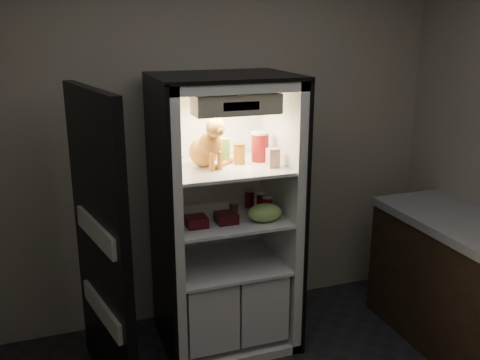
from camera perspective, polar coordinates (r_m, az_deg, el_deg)
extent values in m
plane|color=#A49B89|center=(3.90, -3.71, 4.06)|extent=(3.60, 0.00, 3.60)
cube|color=white|center=(3.89, -3.07, -2.45)|extent=(0.85, 0.06, 1.85)
cube|color=white|center=(3.51, -7.78, -4.72)|extent=(0.06, 0.70, 1.85)
cube|color=white|center=(3.73, 4.18, -3.29)|extent=(0.06, 0.70, 1.85)
cube|color=white|center=(3.39, -1.73, 10.31)|extent=(0.85, 0.70, 0.06)
cube|color=white|center=(4.00, -1.50, -16.11)|extent=(0.85, 0.70, 0.06)
cube|color=black|center=(3.50, -8.45, -4.79)|extent=(0.02, 0.72, 1.87)
cube|color=black|center=(3.75, 4.77, -3.21)|extent=(0.02, 0.72, 1.87)
cube|color=black|center=(3.39, -1.74, 11.02)|extent=(0.90, 0.72, 0.02)
cube|color=white|center=(3.47, -1.50, 1.35)|extent=(0.73, 0.62, 0.02)
cube|color=white|center=(3.57, -1.46, -4.08)|extent=(0.73, 0.62, 0.02)
cube|color=white|center=(3.77, -3.99, -12.68)|extent=(0.34, 0.58, 0.48)
cube|color=white|center=(3.86, 1.13, -11.86)|extent=(0.34, 0.58, 0.48)
cube|color=white|center=(3.70, -1.42, -8.88)|extent=(0.73, 0.62, 0.02)
cube|color=beige|center=(3.18, -0.37, 8.10)|extent=(0.52, 0.18, 0.12)
cube|color=black|center=(3.10, 0.15, 7.89)|extent=(0.22, 0.01, 0.05)
cube|color=black|center=(3.24, -14.57, -6.93)|extent=(0.24, 0.86, 1.85)
cube|color=white|center=(3.35, -14.23, -13.24)|extent=(0.19, 0.64, 0.12)
cube|color=white|center=(3.14, -14.86, -5.26)|extent=(0.19, 0.64, 0.12)
ellipsoid|color=orange|center=(3.46, -3.96, 2.99)|extent=(0.24, 0.27, 0.19)
ellipsoid|color=orange|center=(3.37, -3.17, 3.91)|extent=(0.18, 0.17, 0.16)
sphere|color=#BB6D24|center=(3.30, -2.64, 5.57)|extent=(0.15, 0.15, 0.12)
sphere|color=#BB6D24|center=(3.26, -2.15, 5.21)|extent=(0.06, 0.06, 0.05)
cone|color=#BB6D24|center=(3.27, -3.27, 6.53)|extent=(0.06, 0.06, 0.05)
cone|color=#BB6D24|center=(3.31, -2.21, 6.66)|extent=(0.06, 0.06, 0.05)
cylinder|color=orange|center=(3.33, -3.01, 1.92)|extent=(0.03, 0.03, 0.12)
cylinder|color=orange|center=(3.36, -2.18, 2.06)|extent=(0.03, 0.03, 0.12)
cylinder|color=orange|center=(3.46, -1.82, 1.77)|extent=(0.18, 0.17, 0.03)
cylinder|color=green|center=(3.50, -1.63, 3.00)|extent=(0.06, 0.06, 0.16)
cylinder|color=green|center=(3.48, -1.64, 4.37)|extent=(0.07, 0.07, 0.01)
cylinder|color=white|center=(3.61, -2.17, 2.92)|extent=(0.08, 0.08, 0.10)
cylinder|color=#1841AE|center=(3.60, -2.18, 3.80)|extent=(0.08, 0.08, 0.02)
cylinder|color=maroon|center=(3.50, -0.07, 2.71)|extent=(0.08, 0.08, 0.12)
cylinder|color=gold|center=(3.48, -0.08, 3.79)|extent=(0.08, 0.08, 0.01)
cylinder|color=maroon|center=(3.57, 2.15, 3.47)|extent=(0.12, 0.12, 0.18)
cylinder|color=white|center=(3.55, 2.17, 5.05)|extent=(0.12, 0.12, 0.02)
cube|color=white|center=(3.43, 3.53, 2.37)|extent=(0.07, 0.07, 0.12)
cylinder|color=black|center=(3.73, 1.01, -2.06)|extent=(0.06, 0.06, 0.12)
cylinder|color=#B2B2B2|center=(3.71, 1.02, -1.18)|extent=(0.07, 0.07, 0.00)
cylinder|color=black|center=(3.69, 2.28, -2.35)|extent=(0.06, 0.06, 0.11)
cylinder|color=#B2B2B2|center=(3.67, 2.29, -1.49)|extent=(0.06, 0.06, 0.00)
cylinder|color=black|center=(3.57, 2.92, -2.87)|extent=(0.07, 0.07, 0.13)
cylinder|color=#B2B2B2|center=(3.55, 2.94, -1.87)|extent=(0.07, 0.07, 0.00)
cylinder|color=brown|center=(3.61, -0.68, -3.04)|extent=(0.06, 0.06, 0.07)
cylinder|color=#B2B2B2|center=(3.60, -0.68, -2.42)|extent=(0.06, 0.06, 0.01)
ellipsoid|color=#7FB855|center=(3.48, 2.66, -3.50)|extent=(0.23, 0.17, 0.12)
cube|color=#450B13|center=(3.40, -4.67, -4.44)|extent=(0.13, 0.13, 0.07)
cube|color=#450B13|center=(3.45, -1.47, -4.05)|extent=(0.13, 0.13, 0.07)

